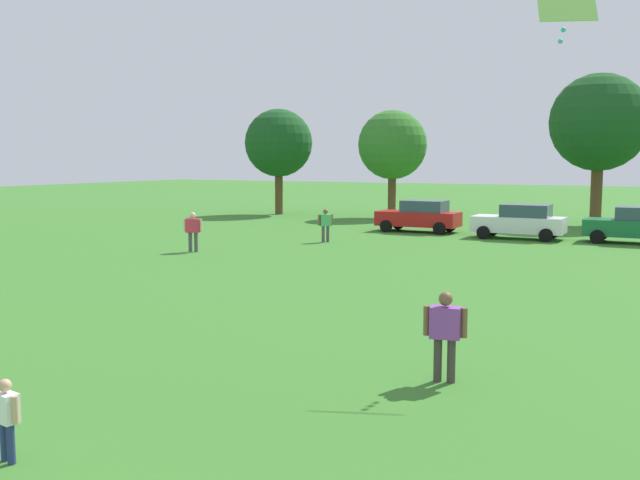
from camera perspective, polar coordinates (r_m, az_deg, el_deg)
name	(u,v)px	position (r m, az deg, el deg)	size (l,w,h in m)	color
ground_plane	(511,249)	(32.30, 14.76, -0.68)	(160.00, 160.00, 0.00)	#387528
child_kite_flyer	(6,413)	(10.23, -23.38, -12.35)	(0.51, 0.26, 1.09)	navy
adult_bystander	(445,329)	(12.76, 9.78, -6.87)	(0.74, 0.38, 1.58)	#3F3833
bystander_near_trees	(193,228)	(30.61, -9.93, 0.90)	(0.74, 0.49, 1.65)	#4C4C51
bystander_midfield	(325,222)	(33.73, 0.43, 1.39)	(0.56, 0.56, 1.55)	#4C4C51
kite	(566,9)	(15.94, 18.75, 16.78)	(1.22, 0.85, 1.09)	#8CD859
parked_car_red_0	(420,216)	(38.83, 7.82, 1.89)	(4.30, 2.02, 1.68)	red
parked_car_white_1	(520,221)	(36.41, 15.42, 1.43)	(4.30, 2.02, 1.68)	white
parked_car_green_2	(636,225)	(36.17, 23.53, 1.09)	(4.30, 2.02, 1.68)	#196B38
tree_far_left	(279,143)	(50.96, -3.26, 7.57)	(4.69, 4.69, 7.31)	brown
tree_left	(392,145)	(48.20, 5.70, 7.40)	(4.51, 4.51, 7.03)	brown
tree_center	(599,123)	(45.50, 21.04, 8.57)	(5.64, 5.64, 8.79)	brown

